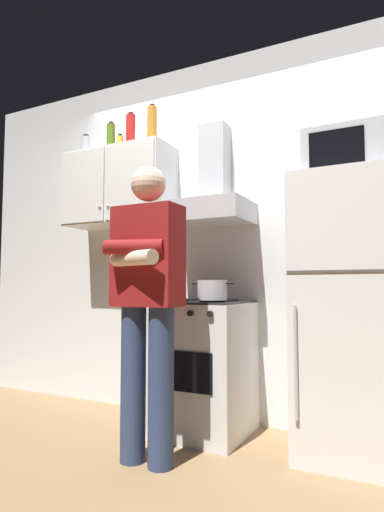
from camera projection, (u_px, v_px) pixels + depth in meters
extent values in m
plane|color=olive|center=(192.00, 446.00, 2.59)|extent=(7.00, 7.00, 0.00)
cube|color=white|center=(228.00, 235.00, 3.22)|extent=(4.80, 0.10, 2.70)
cube|color=silver|center=(119.00, 188.00, 3.44)|extent=(0.90, 0.34, 0.60)
cube|color=silver|center=(82.00, 186.00, 3.38)|extent=(0.43, 0.01, 0.58)
cube|color=silver|center=(129.00, 180.00, 3.18)|extent=(0.43, 0.01, 0.58)
sphere|color=#B2B2B7|center=(99.00, 207.00, 3.27)|extent=(0.02, 0.02, 0.02)
sphere|color=#B2B2B7|center=(108.00, 206.00, 3.24)|extent=(0.02, 0.02, 0.02)
cube|color=silver|center=(202.00, 367.00, 2.86)|extent=(0.60, 0.60, 0.85)
cube|color=black|center=(202.00, 302.00, 2.90)|extent=(0.59, 0.59, 0.01)
cube|color=black|center=(181.00, 371.00, 2.60)|extent=(0.42, 0.01, 0.24)
cylinder|color=black|center=(177.00, 301.00, 2.85)|extent=(0.16, 0.16, 0.01)
cylinder|color=black|center=(212.00, 301.00, 2.73)|extent=(0.16, 0.16, 0.01)
cylinder|color=black|center=(193.00, 300.00, 3.06)|extent=(0.16, 0.16, 0.01)
cylinder|color=black|center=(227.00, 300.00, 2.94)|extent=(0.16, 0.16, 0.01)
cylinder|color=black|center=(152.00, 312.00, 2.70)|extent=(0.04, 0.02, 0.04)
cylinder|color=black|center=(170.00, 313.00, 2.65)|extent=(0.04, 0.02, 0.04)
cylinder|color=black|center=(190.00, 313.00, 2.58)|extent=(0.04, 0.02, 0.04)
cylinder|color=black|center=(210.00, 314.00, 2.52)|extent=(0.04, 0.02, 0.04)
cube|color=#B7BABF|center=(207.00, 213.00, 3.01)|extent=(0.60, 0.44, 0.15)
cube|color=#B7BABF|center=(215.00, 166.00, 3.16)|extent=(0.20, 0.16, 0.60)
cube|color=white|center=(352.00, 315.00, 2.46)|extent=(0.60, 0.60, 1.60)
cube|color=#4C4C4C|center=(343.00, 271.00, 2.21)|extent=(0.59, 0.01, 0.01)
cylinder|color=silver|center=(296.00, 362.00, 2.28)|extent=(0.02, 0.02, 0.60)
cube|color=#B7BABF|center=(348.00, 155.00, 2.55)|extent=(0.48, 0.36, 0.28)
cube|color=black|center=(336.00, 147.00, 2.40)|extent=(0.30, 0.01, 0.20)
cylinder|color=navy|center=(133.00, 383.00, 2.39)|extent=(0.14, 0.14, 0.85)
cylinder|color=navy|center=(161.00, 386.00, 2.31)|extent=(0.14, 0.14, 0.85)
cube|color=maroon|center=(148.00, 256.00, 2.40)|extent=(0.38, 0.20, 0.56)
cylinder|color=maroon|center=(134.00, 247.00, 2.28)|extent=(0.33, 0.17, 0.08)
cylinder|color=beige|center=(133.00, 258.00, 2.28)|extent=(0.33, 0.17, 0.08)
sphere|color=beige|center=(148.00, 184.00, 2.43)|extent=(0.20, 0.20, 0.20)
cylinder|color=#B7BABF|center=(212.00, 290.00, 2.74)|extent=(0.19, 0.19, 0.13)
cylinder|color=black|center=(196.00, 283.00, 2.79)|extent=(0.05, 0.01, 0.01)
cylinder|color=black|center=(230.00, 283.00, 2.69)|extent=(0.05, 0.01, 0.01)
cylinder|color=#B2B5BA|center=(86.00, 147.00, 3.61)|extent=(0.08, 0.08, 0.16)
cylinder|color=black|center=(86.00, 136.00, 3.61)|extent=(0.05, 0.05, 0.02)
cylinder|color=gold|center=(120.00, 143.00, 3.41)|extent=(0.06, 0.06, 0.10)
cylinder|color=black|center=(120.00, 135.00, 3.42)|extent=(0.03, 0.03, 0.02)
cylinder|color=#4C6B19|center=(111.00, 138.00, 3.46)|extent=(0.07, 0.07, 0.22)
cylinder|color=black|center=(111.00, 123.00, 3.47)|extent=(0.04, 0.04, 0.02)
cylinder|color=#B7721E|center=(152.00, 127.00, 3.35)|extent=(0.08, 0.08, 0.31)
cylinder|color=black|center=(152.00, 106.00, 3.36)|extent=(0.04, 0.04, 0.02)
cylinder|color=red|center=(131.00, 131.00, 3.38)|extent=(0.07, 0.07, 0.26)
cylinder|color=black|center=(131.00, 114.00, 3.39)|extent=(0.04, 0.04, 0.02)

